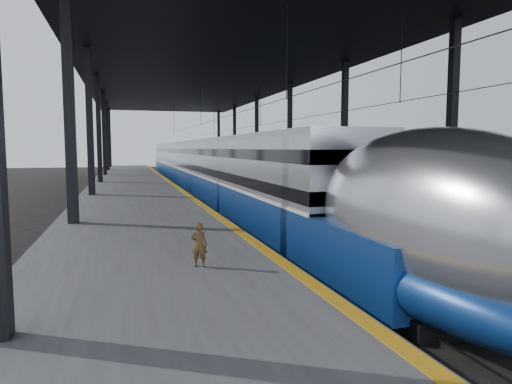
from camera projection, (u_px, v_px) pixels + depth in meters
name	position (u px, v px, depth m)	size (l,w,h in m)	color
ground	(280.00, 277.00, 12.69)	(160.00, 160.00, 0.00)	black
platform	(133.00, 194.00, 30.78)	(6.00, 80.00, 1.00)	#4C4C4F
yellow_strip	(175.00, 185.00, 31.51)	(0.30, 80.00, 0.01)	orange
rails	(247.00, 197.00, 33.05)	(6.52, 80.00, 0.16)	slate
canopy	(211.00, 68.00, 31.46)	(18.00, 75.00, 9.47)	black
tgv_train	(204.00, 169.00, 35.82)	(2.90, 65.20, 4.16)	#B0B2B7
second_train	(228.00, 162.00, 50.04)	(3.02, 56.05, 4.16)	#164B91
child	(199.00, 245.00, 9.90)	(0.36, 0.23, 0.98)	#453217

